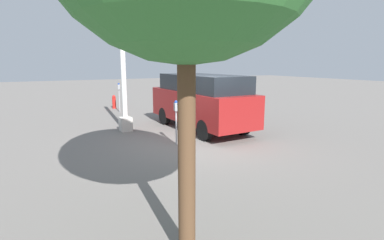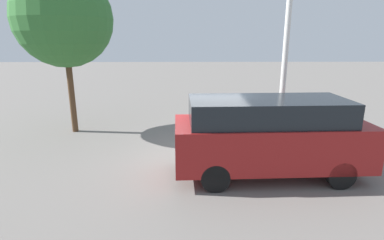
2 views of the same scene
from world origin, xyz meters
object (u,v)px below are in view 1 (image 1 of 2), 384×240
at_px(parking_meter_far, 119,91).
at_px(lamp_post, 124,79).
at_px(parked_van, 201,100).
at_px(parking_meter_near, 176,112).
at_px(fire_hydrant, 114,102).

xyz_separation_m(parking_meter_far, lamp_post, (-4.60, 0.99, 0.85)).
bearing_deg(parked_van, parking_meter_near, 128.71).
bearing_deg(parking_meter_near, lamp_post, 30.19).
height_order(parking_meter_near, parked_van, parked_van).
xyz_separation_m(parking_meter_near, fire_hydrant, (8.82, -0.16, -0.69)).
bearing_deg(fire_hydrant, parking_meter_far, 177.29).
height_order(parking_meter_far, fire_hydrant, parking_meter_far).
height_order(parking_meter_far, parked_van, parked_van).
xyz_separation_m(parking_meter_far, parked_van, (-5.73, -1.76, 0.03)).
bearing_deg(parking_meter_far, fire_hydrant, 9.19).
xyz_separation_m(parking_meter_near, lamp_post, (2.73, 0.90, 0.93)).
height_order(parking_meter_near, parking_meter_far, parking_meter_far).
relative_size(parking_meter_far, parked_van, 0.30).
bearing_deg(lamp_post, parked_van, -112.33).
relative_size(lamp_post, fire_hydrant, 6.99).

